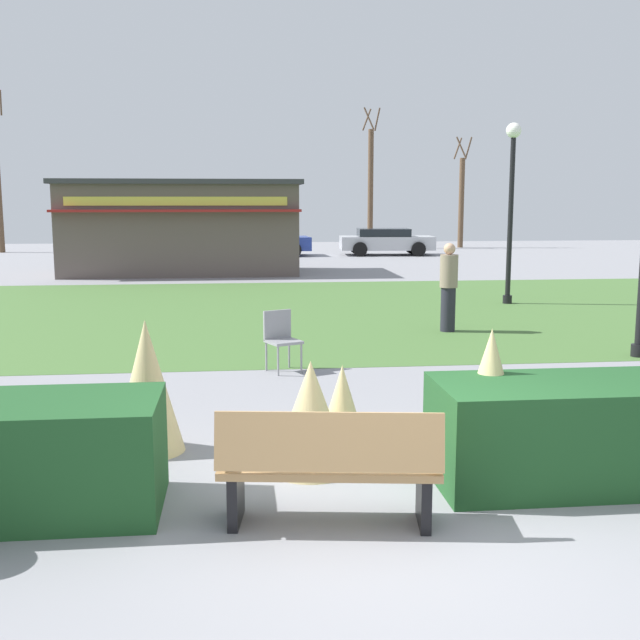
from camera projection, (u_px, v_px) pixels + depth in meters
name	position (u px, v px, depth m)	size (l,w,h in m)	color
ground_plane	(407.00, 533.00, 5.79)	(80.00, 80.00, 0.00)	gray
lawn_patch	(293.00, 311.00, 17.33)	(36.00, 12.00, 0.01)	#446B33
park_bench	(329.00, 467.00, 5.84)	(1.76, 0.75, 0.95)	tan
hedge_right	(585.00, 432.00, 6.80)	(2.67, 1.10, 0.92)	#1E4C23
ornamental_grass_behind_left	(147.00, 386.00, 7.59)	(0.72, 0.72, 1.34)	#D1BC7F
ornamental_grass_behind_right	(342.00, 413.00, 7.36)	(0.57, 0.57, 0.94)	#D1BC7F
ornamental_grass_behind_center	(490.00, 400.00, 7.08)	(0.77, 0.77, 1.34)	#D1BC7F
ornamental_grass_behind_far	(311.00, 416.00, 7.06)	(0.76, 0.76, 1.04)	#D1BC7F
lamppost_far	(511.00, 191.00, 18.17)	(0.36, 0.36, 4.28)	black
food_kiosk	(182.00, 227.00, 25.99)	(8.04, 4.01, 3.15)	#594C47
cafe_chair_east	(281.00, 335.00, 11.22)	(0.58, 0.58, 0.89)	gray
person_standing	(449.00, 287.00, 14.54)	(0.34, 0.34, 1.69)	#23232D
parked_car_west_slot	(148.00, 242.00, 33.61)	(4.36, 2.38, 1.20)	black
parked_car_center_slot	(261.00, 242.00, 34.14)	(4.32, 2.30, 1.20)	navy
parked_car_east_slot	(386.00, 241.00, 34.75)	(4.31, 2.26, 1.20)	#B7BABF
tree_right_bg	(371.00, 186.00, 39.43)	(0.91, 0.96, 7.10)	brown
tree_center_bg	(461.00, 200.00, 39.95)	(0.91, 0.96, 5.69)	brown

